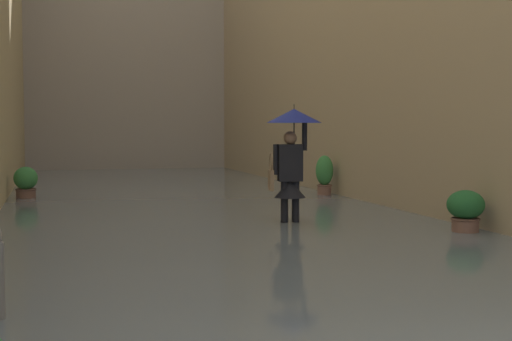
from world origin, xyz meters
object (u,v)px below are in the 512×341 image
object	(u,v)px
potted_plant_mid_left	(466,212)
potted_plant_far_left	(324,176)
person_wading	(292,147)
potted_plant_near_right	(26,184)

from	to	relation	value
potted_plant_mid_left	potted_plant_far_left	world-z (taller)	potted_plant_far_left
person_wading	potted_plant_far_left	world-z (taller)	person_wading
person_wading	potted_plant_mid_left	bearing A→B (deg)	141.58
person_wading	potted_plant_mid_left	world-z (taller)	person_wading
potted_plant_mid_left	potted_plant_far_left	size ratio (longest dim) A/B	0.73
person_wading	potted_plant_near_right	xyz separation A→B (m)	(4.20, -5.21, -0.89)
person_wading	potted_plant_mid_left	distance (m)	2.82
potted_plant_near_right	potted_plant_far_left	size ratio (longest dim) A/B	0.79
person_wading	potted_plant_mid_left	xyz separation A→B (m)	(-2.09, 1.66, -0.90)
potted_plant_near_right	potted_plant_mid_left	xyz separation A→B (m)	(-6.29, 6.87, -0.01)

